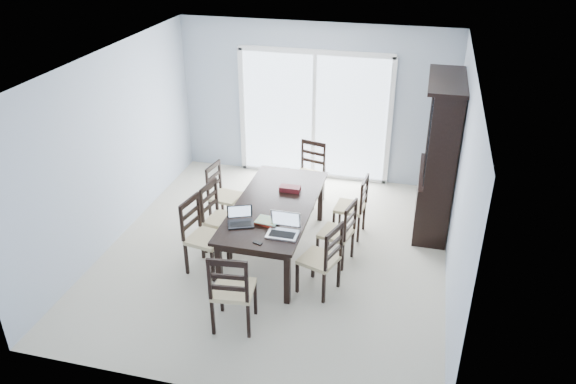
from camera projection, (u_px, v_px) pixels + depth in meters
name	position (u px, v px, depth m)	size (l,w,h in m)	color
floor	(275.00, 252.00, 7.63)	(5.00, 5.00, 0.00)	beige
ceiling	(273.00, 62.00, 6.42)	(5.00, 5.00, 0.00)	white
back_wall	(315.00, 103.00, 9.17)	(4.50, 0.02, 2.60)	#9FACBE
wall_left	(112.00, 148.00, 7.51)	(0.02, 5.00, 2.60)	#9FACBE
wall_right	(460.00, 185.00, 6.54)	(0.02, 5.00, 2.60)	#9FACBE
balcony	(324.00, 154.00, 10.66)	(4.50, 2.00, 0.10)	gray
railing	(334.00, 107.00, 11.24)	(4.50, 0.06, 1.10)	#99999E
dining_table	(275.00, 209.00, 7.32)	(1.00, 2.20, 0.75)	black
china_hutch	(439.00, 158.00, 7.77)	(0.50, 1.38, 2.20)	black
sliding_door	(314.00, 116.00, 9.25)	(2.52, 0.05, 2.18)	silver
chair_left_near	(199.00, 227.00, 7.04)	(0.51, 0.50, 1.14)	black
chair_left_mid	(217.00, 210.00, 7.47)	(0.49, 0.48, 1.10)	black
chair_left_far	(220.00, 188.00, 8.10)	(0.46, 0.45, 1.05)	black
chair_right_near	(326.00, 253.00, 6.59)	(0.53, 0.52, 1.09)	black
chair_right_mid	(343.00, 226.00, 7.17)	(0.48, 0.47, 1.03)	black
chair_right_far	(357.00, 200.00, 7.78)	(0.44, 0.43, 1.04)	black
chair_end_near	(231.00, 285.00, 5.97)	(0.48, 0.50, 1.16)	black
chair_end_far	(310.00, 166.00, 8.69)	(0.51, 0.52, 1.11)	black
laptop_dark	(241.00, 221.00, 6.79)	(0.37, 0.32, 0.21)	black
laptop_silver	(282.00, 231.00, 6.57)	(0.37, 0.26, 0.25)	#BDBDBF
book_stack	(267.00, 221.00, 6.84)	(0.30, 0.24, 0.05)	maroon
cell_phone	(258.00, 243.00, 6.44)	(0.11, 0.05, 0.01)	black
game_box	(290.00, 189.00, 7.58)	(0.28, 0.14, 0.07)	#4D130F
hot_tub	(282.00, 128.00, 10.49)	(1.99, 1.83, 0.91)	brown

